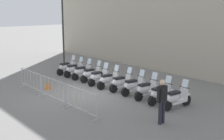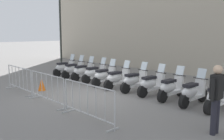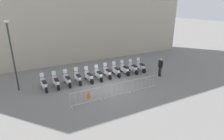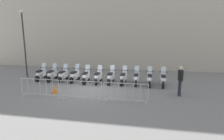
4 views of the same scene
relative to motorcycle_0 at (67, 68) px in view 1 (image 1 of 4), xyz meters
name	(u,v)px [view 1 (image 1 of 4)]	position (x,y,z in m)	size (l,w,h in m)	color
ground_plane	(83,94)	(4.40, -2.19, -0.45)	(120.00, 120.00, 0.00)	slate
motorcycle_0	(67,68)	(0.00, 0.00, 0.00)	(0.56, 1.72, 1.24)	black
motorcycle_1	(74,70)	(0.91, -0.06, 0.00)	(0.56, 1.72, 1.24)	black
motorcycle_2	(82,72)	(1.81, -0.13, 0.00)	(0.56, 1.72, 1.24)	black
motorcycle_3	(92,74)	(2.72, -0.14, 0.00)	(0.57, 1.73, 1.24)	black
motorcycle_4	(99,77)	(3.62, -0.35, 0.00)	(0.56, 1.72, 1.24)	black
motorcycle_5	(109,80)	(4.52, -0.42, 0.00)	(0.56, 1.73, 1.24)	black
motorcycle_6	(121,83)	(5.44, -0.35, 0.00)	(0.60, 1.72, 1.24)	black
motorcycle_7	(134,86)	(6.35, -0.40, 0.00)	(0.61, 1.72, 1.24)	black
motorcycle_8	(147,90)	(7.26, -0.48, 0.00)	(0.56, 1.73, 1.24)	black
motorcycle_9	(160,94)	(8.16, -0.60, 0.00)	(0.56, 1.73, 1.24)	black
motorcycle_10	(176,98)	(9.06, -0.66, 0.00)	(0.61, 1.72, 1.24)	black
barrier_segment_0	(31,81)	(1.89, -3.73, 0.07)	(2.29, 0.59, 1.07)	#B2B5B7
barrier_segment_1	(53,90)	(4.27, -3.90, 0.07)	(2.29, 0.59, 1.07)	#B2B5B7
barrier_segment_2	(81,101)	(6.65, -4.07, 0.07)	(2.29, 0.59, 1.07)	#B2B5B7
street_lamp	(63,24)	(-1.73, 1.00, 2.78)	(0.36, 0.36, 5.30)	#2D332D
officer_near_row_end	(162,99)	(9.68, -2.57, 0.53)	(0.23, 0.55, 1.73)	#23232D
traffic_cone	(48,84)	(2.35, -2.95, -0.18)	(0.32, 0.32, 0.55)	orange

